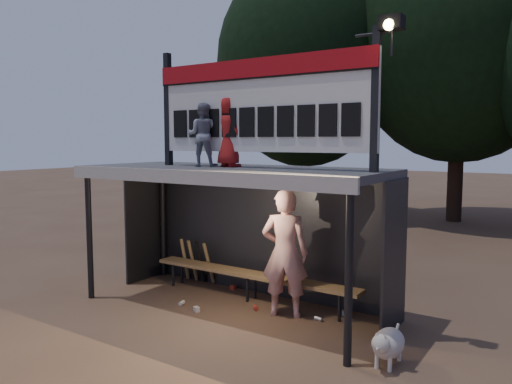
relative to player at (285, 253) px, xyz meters
The scene contains 12 objects.
ground 1.35m from the player, 167.68° to the right, with size 80.00×80.00×0.00m, color brown.
player is the anchor object (origin of this frame).
child_a 2.30m from the player, 166.84° to the right, with size 0.50×0.39×1.03m, color gray.
child_b 2.11m from the player, behind, with size 0.55×0.35×1.12m, color maroon.
dugout_shelter 1.22m from the player, behind, with size 5.10×2.08×2.32m.
scoreboard_assembly 2.35m from the player, 147.88° to the right, with size 4.10×0.27×1.99m.
bench 1.11m from the player, 157.78° to the left, with size 4.00×0.35×0.48m.
tree_left 11.85m from the player, 116.44° to the left, with size 6.46×6.46×9.27m.
tree_mid 12.43m from the player, 89.38° to the left, with size 7.22×7.22×10.36m.
dog 2.22m from the player, 23.12° to the right, with size 0.36×0.81×0.49m.
bats 2.48m from the player, 164.91° to the left, with size 0.68×0.35×0.84m.
litter 1.14m from the player, behind, with size 2.60×1.38×0.08m.
Camera 1 is at (4.70, -6.39, 2.74)m, focal length 35.00 mm.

